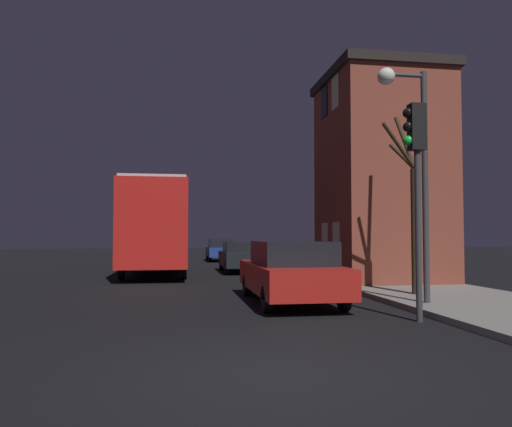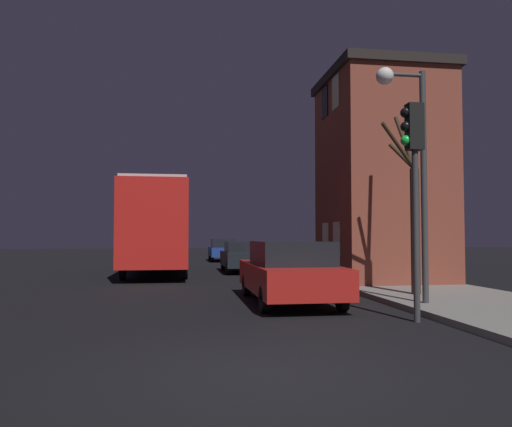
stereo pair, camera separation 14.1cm
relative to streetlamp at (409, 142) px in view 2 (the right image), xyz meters
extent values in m
plane|color=black|center=(-3.99, -4.52, -3.74)|extent=(120.00, 120.00, 0.00)
cube|color=brown|center=(1.75, 5.77, -0.19)|extent=(3.62, 4.08, 6.83)
cube|color=black|center=(1.75, 5.77, 3.38)|extent=(3.86, 4.32, 0.30)
cube|color=beige|center=(-0.08, 5.13, -2.20)|extent=(0.03, 0.70, 1.10)
cube|color=beige|center=(-0.08, 6.40, -2.20)|extent=(0.03, 0.70, 1.10)
cube|color=beige|center=(-0.08, 5.13, 2.63)|extent=(0.03, 0.70, 1.10)
cube|color=black|center=(-0.08, 6.40, 2.63)|extent=(0.03, 0.70, 1.10)
cylinder|color=#38383A|center=(0.34, 0.00, -0.98)|extent=(0.14, 0.14, 5.24)
cylinder|color=#38383A|center=(-0.11, 0.00, 1.54)|extent=(0.90, 0.09, 0.09)
sphere|color=white|center=(-0.56, 0.00, 1.49)|extent=(0.39, 0.39, 0.39)
cylinder|color=#38383A|center=(-0.65, -1.58, -2.10)|extent=(0.12, 0.12, 3.27)
cube|color=black|center=(-0.65, -1.58, -0.02)|extent=(0.30, 0.24, 0.90)
sphere|color=black|center=(-0.83, -1.58, 0.25)|extent=(0.20, 0.20, 0.20)
sphere|color=black|center=(-0.83, -1.58, -0.02)|extent=(0.20, 0.20, 0.20)
sphere|color=green|center=(-0.83, -1.58, -0.29)|extent=(0.20, 0.20, 0.20)
cylinder|color=#382819|center=(0.90, 1.60, -1.98)|extent=(0.23, 0.23, 3.24)
cylinder|color=#382819|center=(0.69, 1.88, 0.00)|extent=(0.54, 0.68, 0.79)
cylinder|color=#382819|center=(0.38, 1.38, 0.17)|extent=(1.15, 0.56, 1.14)
cylinder|color=#382819|center=(0.86, 2.05, 0.41)|extent=(0.21, 1.01, 1.60)
cube|color=red|center=(-6.07, 12.07, -1.68)|extent=(2.47, 10.92, 3.16)
cube|color=black|center=(-6.07, 12.07, -1.11)|extent=(2.49, 10.04, 1.14)
cube|color=#B2B2B2|center=(-6.07, 12.07, -0.04)|extent=(2.35, 10.37, 0.12)
cylinder|color=black|center=(-4.92, 15.62, -3.26)|extent=(0.18, 0.96, 0.96)
cylinder|color=black|center=(-7.22, 15.62, -3.26)|extent=(0.18, 0.96, 0.96)
cylinder|color=black|center=(-4.92, 8.52, -3.26)|extent=(0.18, 0.96, 0.96)
cylinder|color=black|center=(-7.22, 8.52, -3.26)|extent=(0.18, 0.96, 0.96)
cube|color=#B21E19|center=(-2.46, 1.48, -3.12)|extent=(1.88, 4.68, 0.65)
cube|color=black|center=(-2.46, 1.25, -2.52)|extent=(1.66, 2.44, 0.56)
cylinder|color=black|center=(-1.61, 3.00, -3.45)|extent=(0.18, 0.58, 0.58)
cylinder|color=black|center=(-3.31, 3.00, -3.45)|extent=(0.18, 0.58, 0.58)
cylinder|color=black|center=(-1.61, -0.04, -3.45)|extent=(0.18, 0.58, 0.58)
cylinder|color=black|center=(-3.31, -0.04, -3.45)|extent=(0.18, 0.58, 0.58)
cube|color=black|center=(-2.34, 11.77, -3.14)|extent=(1.75, 4.08, 0.62)
cube|color=black|center=(-2.34, 11.56, -2.60)|extent=(1.54, 2.12, 0.45)
cylinder|color=black|center=(-1.55, 13.09, -3.45)|extent=(0.18, 0.58, 0.58)
cylinder|color=black|center=(-3.13, 13.09, -3.45)|extent=(0.18, 0.58, 0.58)
cylinder|color=black|center=(-1.55, 10.44, -3.45)|extent=(0.18, 0.58, 0.58)
cylinder|color=black|center=(-3.13, 10.44, -3.45)|extent=(0.18, 0.58, 0.58)
cube|color=navy|center=(-2.42, 21.75, -3.14)|extent=(1.72, 4.14, 0.57)
cube|color=black|center=(-2.42, 21.55, -2.58)|extent=(1.52, 2.15, 0.55)
cylinder|color=black|center=(-1.65, 23.10, -3.42)|extent=(0.18, 0.63, 0.63)
cylinder|color=black|center=(-3.19, 23.10, -3.42)|extent=(0.18, 0.63, 0.63)
cylinder|color=black|center=(-1.65, 20.41, -3.42)|extent=(0.18, 0.63, 0.63)
cylinder|color=black|center=(-3.19, 20.41, -3.42)|extent=(0.18, 0.63, 0.63)
camera|label=1|loc=(-5.19, -10.49, -2.11)|focal=35.00mm
camera|label=2|loc=(-5.05, -10.51, -2.11)|focal=35.00mm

